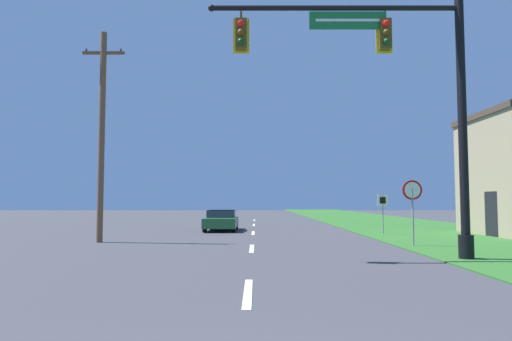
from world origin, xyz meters
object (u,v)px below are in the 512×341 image
Objects in this scene: stop_sign at (415,198)px; utility_pole_near at (104,132)px; signal_mast at (405,89)px; car_ahead at (223,220)px; route_sign_post at (385,205)px.

utility_pole_near reaches higher than stop_sign.
signal_mast is at bearing -27.31° from utility_pole_near.
utility_pole_near is (-4.58, -7.55, 4.08)m from car_ahead.
utility_pole_near is (-13.18, -4.31, 3.15)m from route_sign_post.
signal_mast is 5.33m from stop_sign.
stop_sign is 0.28× the size of utility_pole_near.
signal_mast reaches higher than stop_sign.
stop_sign is 13.07m from utility_pole_near.
car_ahead is 0.49× the size of utility_pole_near.
car_ahead is at bearing 116.08° from signal_mast.
car_ahead is at bearing 159.34° from route_sign_post.
stop_sign is (8.05, -9.37, 1.26)m from car_ahead.
signal_mast reaches higher than car_ahead.
route_sign_post is 14.23m from utility_pole_near.
car_ahead is 12.42m from stop_sign.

